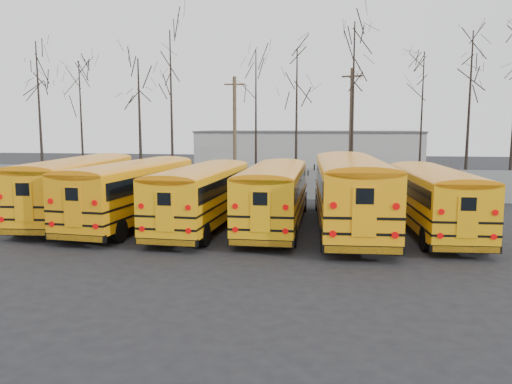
# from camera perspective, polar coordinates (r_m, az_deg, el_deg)

# --- Properties ---
(ground) EXTENTS (120.00, 120.00, 0.00)m
(ground) POSITION_cam_1_polar(r_m,az_deg,el_deg) (20.53, -3.11, -5.55)
(ground) COLOR black
(ground) RESTS_ON ground
(fence) EXTENTS (40.00, 0.04, 2.00)m
(fence) POSITION_cam_1_polar(r_m,az_deg,el_deg) (32.06, 1.01, 1.03)
(fence) COLOR gray
(fence) RESTS_ON ground
(distant_building) EXTENTS (22.00, 8.00, 4.00)m
(distant_building) POSITION_cam_1_polar(r_m,az_deg,el_deg) (51.71, 5.95, 4.61)
(distant_building) COLOR #9B9A97
(distant_building) RESTS_ON ground
(bus_a) EXTENTS (3.30, 11.38, 3.15)m
(bus_a) POSITION_cam_1_polar(r_m,az_deg,el_deg) (26.09, -19.72, 0.94)
(bus_a) COLOR black
(bus_a) RESTS_ON ground
(bus_b) EXTENTS (3.57, 11.10, 3.06)m
(bus_b) POSITION_cam_1_polar(r_m,az_deg,el_deg) (24.07, -13.82, 0.51)
(bus_b) COLOR black
(bus_b) RESTS_ON ground
(bus_c) EXTENTS (2.98, 10.59, 2.93)m
(bus_c) POSITION_cam_1_polar(r_m,az_deg,el_deg) (22.71, -6.11, 0.09)
(bus_c) COLOR black
(bus_c) RESTS_ON ground
(bus_d) EXTENTS (2.51, 10.68, 2.98)m
(bus_d) POSITION_cam_1_polar(r_m,az_deg,el_deg) (22.54, 2.14, 0.15)
(bus_d) COLOR black
(bus_d) RESTS_ON ground
(bus_e) EXTENTS (3.28, 12.15, 3.37)m
(bus_e) POSITION_cam_1_polar(r_m,az_deg,el_deg) (22.31, 10.72, 0.53)
(bus_e) COLOR black
(bus_e) RESTS_ON ground
(bus_f) EXTENTS (2.88, 10.48, 2.91)m
(bus_f) POSITION_cam_1_polar(r_m,az_deg,el_deg) (22.91, 19.60, -0.28)
(bus_f) COLOR black
(bus_f) RESTS_ON ground
(utility_pole_left) EXTENTS (1.43, 0.25, 8.00)m
(utility_pole_left) POSITION_cam_1_polar(r_m,az_deg,el_deg) (34.81, -2.44, 6.68)
(utility_pole_left) COLOR brown
(utility_pole_left) RESTS_ON ground
(utility_pole_right) EXTENTS (1.54, 0.59, 8.86)m
(utility_pole_right) POSITION_cam_1_polar(r_m,az_deg,el_deg) (38.12, 10.80, 7.30)
(utility_pole_right) COLOR #453327
(utility_pole_right) RESTS_ON ground
(tree_0) EXTENTS (0.26, 0.26, 10.74)m
(tree_0) POSITION_cam_1_polar(r_m,az_deg,el_deg) (40.51, -23.48, 7.98)
(tree_0) COLOR black
(tree_0) RESTS_ON ground
(tree_1) EXTENTS (0.26, 0.26, 9.34)m
(tree_1) POSITION_cam_1_polar(r_m,az_deg,el_deg) (39.29, -19.32, 7.19)
(tree_1) COLOR black
(tree_1) RESTS_ON ground
(tree_2) EXTENTS (0.26, 0.26, 9.21)m
(tree_2) POSITION_cam_1_polar(r_m,az_deg,el_deg) (35.73, -13.13, 7.31)
(tree_2) COLOR black
(tree_2) RESTS_ON ground
(tree_3) EXTENTS (0.26, 0.26, 11.22)m
(tree_3) POSITION_cam_1_polar(r_m,az_deg,el_deg) (36.15, -9.63, 8.99)
(tree_3) COLOR black
(tree_3) RESTS_ON ground
(tree_4) EXTENTS (0.26, 0.26, 9.99)m
(tree_4) POSITION_cam_1_polar(r_m,az_deg,el_deg) (36.44, -0.01, 8.12)
(tree_4) COLOR black
(tree_4) RESTS_ON ground
(tree_5) EXTENTS (0.26, 0.26, 9.68)m
(tree_5) POSITION_cam_1_polar(r_m,az_deg,el_deg) (33.55, 4.64, 7.87)
(tree_5) COLOR black
(tree_5) RESTS_ON ground
(tree_6) EXTENTS (0.26, 0.26, 11.69)m
(tree_6) POSITION_cam_1_polar(r_m,az_deg,el_deg) (35.69, 10.99, 9.36)
(tree_6) COLOR black
(tree_6) RESTS_ON ground
(tree_7) EXTENTS (0.26, 0.26, 9.59)m
(tree_7) POSITION_cam_1_polar(r_m,az_deg,el_deg) (35.92, 18.37, 7.43)
(tree_7) COLOR black
(tree_7) RESTS_ON ground
(tree_8) EXTENTS (0.26, 0.26, 10.88)m
(tree_8) POSITION_cam_1_polar(r_m,az_deg,el_deg) (36.80, 23.14, 8.21)
(tree_8) COLOR black
(tree_8) RESTS_ON ground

